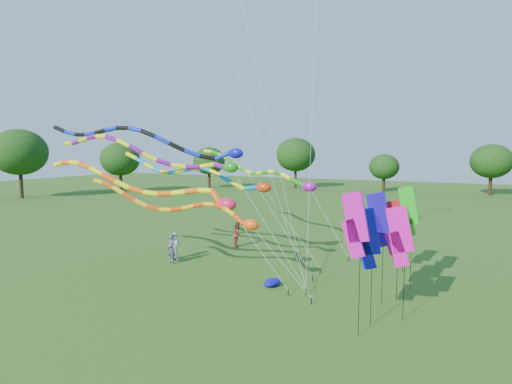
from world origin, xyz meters
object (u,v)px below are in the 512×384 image
at_px(tube_kite_red, 191,209).
at_px(person_c, 238,234).
at_px(person_b, 171,249).
at_px(person_a, 174,246).
at_px(blue_nylon_heap, 272,282).
at_px(tube_kite_orange, 157,187).

bearing_deg(tube_kite_red, person_c, 102.58).
bearing_deg(person_b, person_a, 142.57).
xyz_separation_m(blue_nylon_heap, person_a, (-7.54, 2.08, 0.62)).
bearing_deg(tube_kite_orange, person_a, 112.60).
xyz_separation_m(blue_nylon_heap, person_b, (-7.11, 1.25, 0.69)).
bearing_deg(person_c, blue_nylon_heap, -164.13).
distance_m(person_a, person_b, 0.94).
bearing_deg(tube_kite_red, person_b, 140.05).
relative_size(blue_nylon_heap, person_b, 0.81).
xyz_separation_m(tube_kite_orange, person_a, (-1.32, 3.08, -3.95)).
relative_size(tube_kite_red, person_c, 6.86).
bearing_deg(person_a, person_b, -114.48).
xyz_separation_m(tube_kite_orange, person_b, (-0.89, 2.25, -3.88)).
distance_m(blue_nylon_heap, person_b, 7.25).
bearing_deg(person_c, person_a, 135.55).
xyz_separation_m(blue_nylon_heap, person_c, (-5.71, 6.91, 0.65)).
distance_m(tube_kite_orange, person_c, 8.85).
xyz_separation_m(person_b, person_c, (1.40, 5.66, -0.04)).
distance_m(tube_kite_red, blue_nylon_heap, 5.42).
relative_size(tube_kite_orange, blue_nylon_heap, 10.00).
height_order(person_a, person_b, person_b).
bearing_deg(person_c, tube_kite_red, 169.63).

